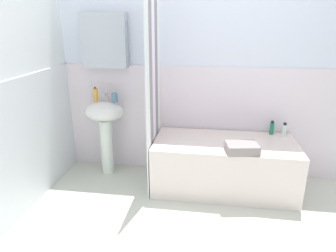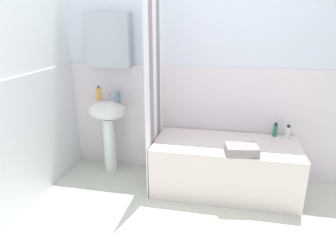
# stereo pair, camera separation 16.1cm
# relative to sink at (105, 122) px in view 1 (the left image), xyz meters

# --- Properties ---
(ground_plane) EXTENTS (4.80, 5.60, 0.04)m
(ground_plane) POSITION_rel_sink_xyz_m (1.05, -1.03, -0.63)
(ground_plane) COLOR silver
(wall_back_tiled) EXTENTS (3.60, 0.18, 2.40)m
(wall_back_tiled) POSITION_rel_sink_xyz_m (0.99, 0.23, 0.53)
(wall_back_tiled) COLOR white
(wall_back_tiled) RESTS_ON ground_plane
(wall_left_tiled) EXTENTS (0.07, 1.81, 2.40)m
(wall_left_tiled) POSITION_rel_sink_xyz_m (-0.52, -0.69, 0.51)
(wall_left_tiled) COLOR white
(wall_left_tiled) RESTS_ON ground_plane
(sink) EXTENTS (0.44, 0.34, 0.83)m
(sink) POSITION_rel_sink_xyz_m (0.00, 0.00, 0.00)
(sink) COLOR silver
(sink) RESTS_ON ground_plane
(faucet) EXTENTS (0.03, 0.12, 0.12)m
(faucet) POSITION_rel_sink_xyz_m (-0.00, 0.08, 0.28)
(faucet) COLOR silver
(faucet) RESTS_ON sink
(soap_dispenser) EXTENTS (0.05, 0.05, 0.16)m
(soap_dispenser) POSITION_rel_sink_xyz_m (-0.10, 0.03, 0.29)
(soap_dispenser) COLOR gold
(soap_dispenser) RESTS_ON sink
(toothbrush_cup) EXTENTS (0.07, 0.07, 0.10)m
(toothbrush_cup) POSITION_rel_sink_xyz_m (0.11, 0.04, 0.27)
(toothbrush_cup) COLOR teal
(toothbrush_cup) RESTS_ON sink
(bathtub) EXTENTS (1.41, 0.68, 0.52)m
(bathtub) POSITION_rel_sink_xyz_m (1.29, -0.15, -0.35)
(bathtub) COLOR silver
(bathtub) RESTS_ON ground_plane
(shower_curtain) EXTENTS (0.01, 0.68, 2.00)m
(shower_curtain) POSITION_rel_sink_xyz_m (0.57, -0.15, 0.39)
(shower_curtain) COLOR white
(shower_curtain) RESTS_ON ground_plane
(shampoo_bottle) EXTENTS (0.05, 0.05, 0.15)m
(shampoo_bottle) POSITION_rel_sink_xyz_m (1.90, 0.09, -0.02)
(shampoo_bottle) COLOR white
(shampoo_bottle) RESTS_ON bathtub
(lotion_bottle) EXTENTS (0.04, 0.04, 0.15)m
(lotion_bottle) POSITION_rel_sink_xyz_m (1.78, 0.13, -0.02)
(lotion_bottle) COLOR #248055
(lotion_bottle) RESTS_ON bathtub
(towel_folded) EXTENTS (0.31, 0.25, 0.08)m
(towel_folded) POSITION_rel_sink_xyz_m (1.43, -0.39, -0.05)
(towel_folded) COLOR gray
(towel_folded) RESTS_ON bathtub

